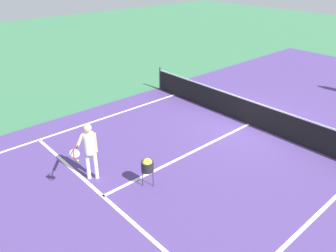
{
  "coord_description": "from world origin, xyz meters",
  "views": [
    {
      "loc": [
        6.35,
        -9.79,
        5.59
      ],
      "look_at": [
        -0.44,
        -3.7,
        1.0
      ],
      "focal_mm": 35.59,
      "sensor_mm": 36.0,
      "label": 1
    }
  ],
  "objects_px": {
    "tennis_ball_near_net": "(232,132)",
    "tennis_ball_mid_court": "(78,161)",
    "player_near": "(89,146)",
    "net": "(250,112)",
    "ball_hopper": "(147,165)"
  },
  "relations": [
    {
      "from": "tennis_ball_near_net",
      "to": "ball_hopper",
      "type": "bearing_deg",
      "value": -84.2
    },
    {
      "from": "net",
      "to": "ball_hopper",
      "type": "bearing_deg",
      "value": -85.18
    },
    {
      "from": "player_near",
      "to": "ball_hopper",
      "type": "xyz_separation_m",
      "value": [
        1.31,
        0.95,
        -0.4
      ]
    },
    {
      "from": "net",
      "to": "tennis_ball_mid_court",
      "type": "relative_size",
      "value": 156.58
    },
    {
      "from": "net",
      "to": "tennis_ball_near_net",
      "type": "distance_m",
      "value": 1.1
    },
    {
      "from": "player_near",
      "to": "tennis_ball_mid_court",
      "type": "xyz_separation_m",
      "value": [
        -1.1,
        0.11,
        -1.04
      ]
    },
    {
      "from": "tennis_ball_near_net",
      "to": "tennis_ball_mid_court",
      "type": "xyz_separation_m",
      "value": [
        -1.98,
        -5.07,
        0.0
      ]
    },
    {
      "from": "player_near",
      "to": "tennis_ball_mid_court",
      "type": "height_order",
      "value": "player_near"
    },
    {
      "from": "ball_hopper",
      "to": "tennis_ball_mid_court",
      "type": "xyz_separation_m",
      "value": [
        -2.41,
        -0.84,
        -0.64
      ]
    },
    {
      "from": "player_near",
      "to": "tennis_ball_near_net",
      "type": "height_order",
      "value": "player_near"
    },
    {
      "from": "tennis_ball_mid_court",
      "to": "ball_hopper",
      "type": "bearing_deg",
      "value": 19.27
    },
    {
      "from": "ball_hopper",
      "to": "tennis_ball_mid_court",
      "type": "relative_size",
      "value": 13.25
    },
    {
      "from": "player_near",
      "to": "tennis_ball_near_net",
      "type": "bearing_deg",
      "value": 80.39
    },
    {
      "from": "player_near",
      "to": "ball_hopper",
      "type": "bearing_deg",
      "value": 36.11
    },
    {
      "from": "net",
      "to": "tennis_ball_near_net",
      "type": "bearing_deg",
      "value": -89.33
    }
  ]
}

